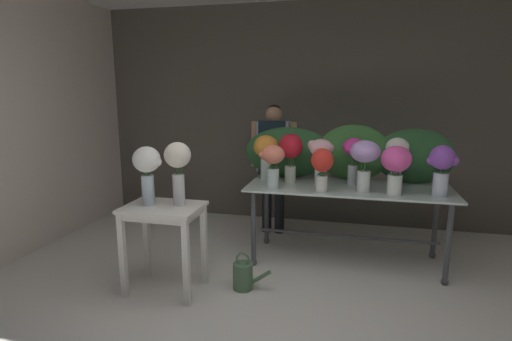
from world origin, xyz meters
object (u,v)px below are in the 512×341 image
at_px(vase_scarlet_ranunculus, 322,165).
at_px(vase_blush_anemones, 321,155).
at_px(vase_ivory_dahlias, 397,155).
at_px(vase_violet_stock, 442,167).
at_px(vase_cream_lisianthus_tall, 178,164).
at_px(watering_can, 243,275).
at_px(vase_magenta_snapdragons, 353,154).
at_px(vase_coral_lilies, 273,162).
at_px(side_table_white, 164,220).
at_px(display_table_glass, 348,198).
at_px(vase_crimson_peonies, 291,151).
at_px(florist, 273,156).
at_px(vase_lilac_freesia, 365,158).
at_px(vase_fuchsia_tulips, 396,165).
at_px(vase_sunset_roses, 266,151).
at_px(vase_white_roses_tall, 147,167).

relative_size(vase_scarlet_ranunculus, vase_blush_anemones, 0.88).
relative_size(vase_ivory_dahlias, vase_violet_stock, 1.05).
distance_m(vase_cream_lisianthus_tall, watering_can, 1.15).
xyz_separation_m(vase_magenta_snapdragons, vase_cream_lisianthus_tall, (-1.44, -1.03, 0.01)).
distance_m(vase_blush_anemones, vase_coral_lilies, 0.50).
relative_size(vase_scarlet_ranunculus, watering_can, 1.18).
bearing_deg(watering_can, side_table_white, -164.79).
distance_m(display_table_glass, vase_crimson_peonies, 0.75).
height_order(vase_violet_stock, vase_cream_lisianthus_tall, vase_cream_lisianthus_tall).
relative_size(florist, vase_blush_anemones, 3.36).
height_order(vase_blush_anemones, vase_coral_lilies, vase_blush_anemones).
bearing_deg(florist, side_table_white, -110.21).
bearing_deg(vase_crimson_peonies, vase_lilac_freesia, -18.04).
relative_size(vase_fuchsia_tulips, vase_cream_lisianthus_tall, 0.83).
height_order(florist, vase_violet_stock, florist).
bearing_deg(vase_sunset_roses, display_table_glass, -8.03).
bearing_deg(vase_coral_lilies, vase_violet_stock, 1.81).
distance_m(vase_crimson_peonies, watering_can, 1.35).
xyz_separation_m(florist, vase_violet_stock, (1.72, -0.91, 0.12)).
xyz_separation_m(vase_ivory_dahlias, vase_white_roses_tall, (-2.13, -1.11, -0.02)).
bearing_deg(vase_blush_anemones, florist, 130.64).
xyz_separation_m(display_table_glass, vase_white_roses_tall, (-1.67, -1.00, 0.43)).
bearing_deg(vase_magenta_snapdragons, vase_lilac_freesia, -69.05).
height_order(vase_magenta_snapdragons, vase_coral_lilies, vase_magenta_snapdragons).
bearing_deg(vase_magenta_snapdragons, vase_cream_lisianthus_tall, -144.61).
bearing_deg(vase_scarlet_ranunculus, vase_lilac_freesia, 11.88).
bearing_deg(display_table_glass, vase_violet_stock, -14.25).
bearing_deg(vase_scarlet_ranunculus, watering_can, -140.08).
relative_size(vase_scarlet_ranunculus, vase_magenta_snapdragons, 0.87).
relative_size(side_table_white, vase_fuchsia_tulips, 1.72).
distance_m(display_table_glass, vase_violet_stock, 0.93).
xyz_separation_m(side_table_white, vase_blush_anemones, (1.25, 0.98, 0.46)).
xyz_separation_m(display_table_glass, vase_violet_stock, (0.82, -0.21, 0.40)).
xyz_separation_m(vase_blush_anemones, vase_coral_lilies, (-0.44, -0.23, -0.04)).
height_order(vase_crimson_peonies, vase_violet_stock, vase_crimson_peonies).
distance_m(vase_magenta_snapdragons, vase_violet_stock, 0.83).
height_order(display_table_glass, vase_white_roses_tall, vase_white_roses_tall).
height_order(vase_violet_stock, vase_lilac_freesia, vase_lilac_freesia).
bearing_deg(vase_violet_stock, vase_magenta_snapdragons, 160.24).
relative_size(vase_scarlet_ranunculus, vase_violet_stock, 0.89).
height_order(vase_scarlet_ranunculus, vase_sunset_roses, vase_sunset_roses).
bearing_deg(vase_magenta_snapdragons, vase_coral_lilies, -156.60).
bearing_deg(vase_white_roses_tall, watering_can, 12.80).
distance_m(vase_blush_anemones, watering_can, 1.40).
height_order(vase_scarlet_ranunculus, watering_can, vase_scarlet_ranunculus).
relative_size(vase_crimson_peonies, watering_can, 1.46).
height_order(vase_crimson_peonies, vase_cream_lisianthus_tall, vase_cream_lisianthus_tall).
xyz_separation_m(vase_magenta_snapdragons, vase_sunset_roses, (-0.91, 0.05, -0.01)).
bearing_deg(vase_coral_lilies, vase_magenta_snapdragons, 23.40).
height_order(vase_crimson_peonies, vase_ivory_dahlias, vase_crimson_peonies).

